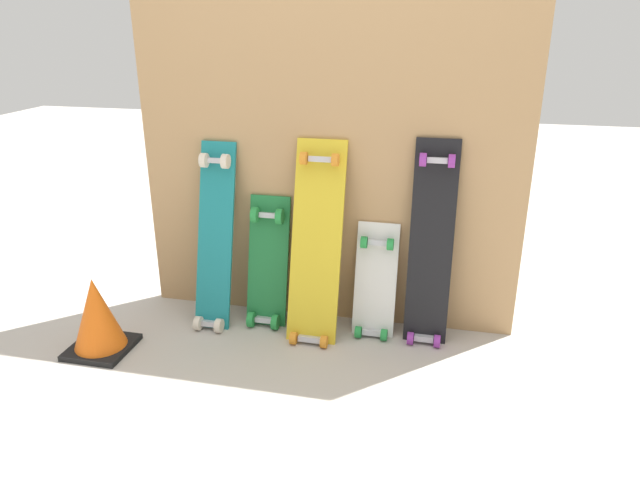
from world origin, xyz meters
name	(u,v)px	position (x,y,z in m)	size (l,w,h in m)	color
ground_plane	(323,320)	(0.00, 0.00, 0.00)	(12.00, 12.00, 0.00)	#B2AAA0
plywood_wall_panel	(327,146)	(0.00, 0.07, 0.84)	(1.76, 0.04, 1.68)	tan
skateboard_teal	(215,243)	(-0.50, -0.09, 0.39)	(0.17, 0.30, 0.91)	#197A7F
skateboard_green	(267,268)	(-0.26, -0.05, 0.27)	(0.19, 0.22, 0.66)	#1E7238
skateboard_yellow	(316,250)	(-0.01, -0.10, 0.40)	(0.23, 0.32, 0.95)	gold
skateboard_white	(375,287)	(0.25, -0.04, 0.22)	(0.19, 0.20, 0.58)	silver
skateboard_black	(431,251)	(0.49, -0.03, 0.42)	(0.19, 0.21, 0.97)	black
traffic_cone	(97,316)	(-0.90, -0.48, 0.17)	(0.26, 0.26, 0.34)	black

